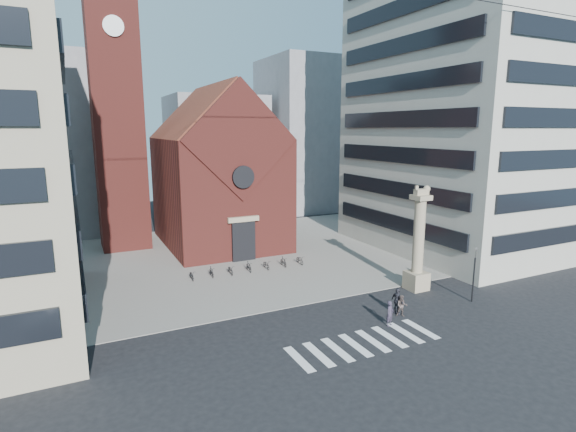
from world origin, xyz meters
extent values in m
plane|color=black|center=(0.00, 0.00, 0.00)|extent=(120.00, 120.00, 0.00)
cube|color=gray|center=(0.00, 19.00, 0.03)|extent=(46.00, 30.00, 0.05)
cube|color=maroon|center=(0.00, 25.00, 6.00)|extent=(12.00, 16.00, 12.00)
cube|color=brown|center=(0.00, 25.40, 12.00)|extent=(12.00, 15.40, 12.00)
cube|color=maroon|center=(0.00, 17.05, 12.00)|extent=(11.76, 0.50, 11.76)
cylinder|color=black|center=(0.00, 16.60, 8.50)|extent=(2.20, 0.30, 2.20)
cube|color=black|center=(0.00, 16.85, 2.00)|extent=(2.40, 0.30, 4.00)
cube|color=gray|center=(0.00, 16.80, 4.30)|extent=(3.20, 0.40, 0.50)
cube|color=maroon|center=(-10.00, 28.00, 15.00)|extent=(5.00, 5.00, 30.00)
cylinder|color=white|center=(-10.00, 25.40, 23.00)|extent=(2.00, 0.20, 2.00)
cube|color=#AAA79A|center=(24.00, 12.00, 16.00)|extent=(18.00, 22.00, 32.00)
cube|color=gray|center=(-20.00, 40.00, 11.00)|extent=(16.00, 14.00, 22.00)
cube|color=gray|center=(6.00, 45.00, 9.00)|extent=(14.00, 12.00, 18.00)
cube|color=gray|center=(22.00, 42.00, 12.00)|extent=(16.00, 14.00, 24.00)
cube|color=gray|center=(10.00, 3.00, 0.75)|extent=(1.60, 1.60, 1.50)
cylinder|color=gray|center=(10.00, 3.00, 4.50)|extent=(0.90, 0.90, 6.00)
cube|color=gray|center=(10.00, 3.00, 7.70)|extent=(1.30, 1.30, 0.40)
cube|color=gray|center=(10.00, 3.00, 8.10)|extent=(1.20, 0.50, 0.55)
sphere|color=gray|center=(10.55, 3.00, 8.35)|extent=(0.56, 0.56, 0.56)
cube|color=gray|center=(9.50, 3.00, 8.50)|extent=(0.25, 0.15, 0.35)
cylinder|color=black|center=(12.00, -1.00, 1.75)|extent=(0.12, 0.12, 3.50)
imported|color=black|center=(12.00, -1.00, 3.90)|extent=(0.13, 0.16, 0.80)
imported|color=#312A3B|center=(3.58, -1.66, 0.87)|extent=(0.74, 0.62, 1.74)
imported|color=#514441|center=(5.32, -0.79, 0.78)|extent=(0.96, 0.92, 1.56)
imported|color=#2B2A33|center=(5.27, -0.36, 0.98)|extent=(0.52, 1.16, 1.96)
imported|color=black|center=(-6.17, 13.37, 0.46)|extent=(0.62, 1.57, 0.81)
imported|color=black|center=(-4.39, 13.37, 0.50)|extent=(0.50, 1.52, 0.90)
imported|color=black|center=(-2.60, 13.37, 0.46)|extent=(0.62, 1.57, 0.81)
imported|color=black|center=(-0.82, 13.37, 0.50)|extent=(0.50, 1.52, 0.90)
imported|color=black|center=(0.96, 13.37, 0.46)|extent=(0.62, 1.57, 0.81)
imported|color=black|center=(2.74, 13.37, 0.50)|extent=(0.50, 1.52, 0.90)
imported|color=black|center=(4.53, 13.37, 0.46)|extent=(0.62, 1.57, 0.81)
camera|label=1|loc=(-14.99, -24.18, 13.09)|focal=28.00mm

